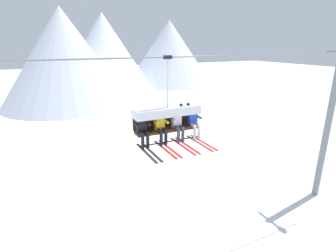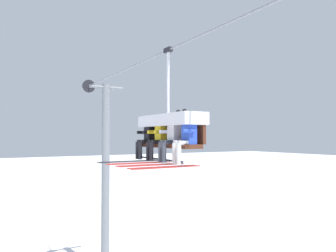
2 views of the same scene
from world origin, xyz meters
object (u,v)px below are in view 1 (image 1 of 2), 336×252
at_px(skier_yellow, 161,126).
at_px(skier_white, 178,123).
at_px(lift_tower_far, 328,124).
at_px(skier_black, 143,129).
at_px(chairlift_chair, 167,115).
at_px(skier_blue, 194,121).

xyz_separation_m(skier_yellow, skier_white, (0.66, 0.01, 0.02)).
height_order(lift_tower_far, skier_black, lift_tower_far).
relative_size(lift_tower_far, skier_black, 5.10).
bearing_deg(skier_white, lift_tower_far, 5.24).
distance_m(chairlift_chair, skier_white, 0.49).
height_order(skier_black, skier_white, skier_white).
bearing_deg(lift_tower_far, skier_black, -175.33).
xyz_separation_m(chairlift_chair, skier_white, (0.33, -0.21, -0.28)).
relative_size(chairlift_chair, skier_blue, 1.69).
bearing_deg(skier_blue, skier_yellow, -179.70).
xyz_separation_m(skier_black, skier_white, (1.32, 0.01, 0.02)).
bearing_deg(skier_yellow, skier_blue, 0.30).
height_order(skier_yellow, skier_blue, skier_blue).
bearing_deg(chairlift_chair, skier_yellow, -146.12).
bearing_deg(skier_white, skier_blue, 0.00).
bearing_deg(skier_black, skier_white, 0.30).
xyz_separation_m(chairlift_chair, skier_yellow, (-0.33, -0.22, -0.30)).
bearing_deg(lift_tower_far, skier_blue, -174.39).
xyz_separation_m(lift_tower_far, chairlift_chair, (-10.39, -0.71, 1.94)).
distance_m(skier_white, skier_blue, 0.65).
bearing_deg(skier_black, lift_tower_far, 4.67).
relative_size(skier_black, skier_blue, 1.00).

